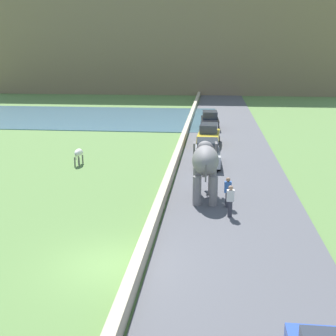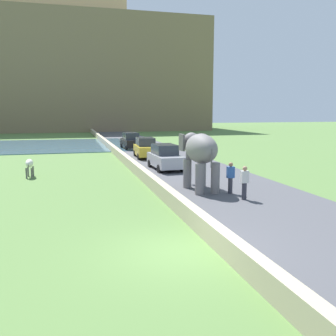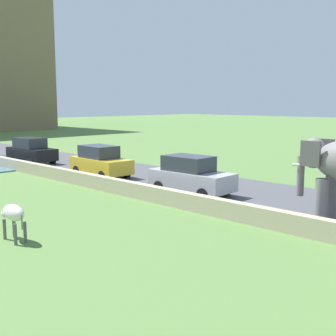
# 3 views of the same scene
# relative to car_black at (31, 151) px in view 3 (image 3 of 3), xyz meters

# --- Properties ---
(road_surface) EXTENTS (7.00, 120.00, 0.06)m
(road_surface) POSITION_rel_car_black_xyz_m (1.58, -9.95, -0.87)
(road_surface) COLOR #4C4C51
(road_surface) RESTS_ON ground
(barrier_wall) EXTENTS (0.40, 110.00, 0.68)m
(barrier_wall) POSITION_rel_car_black_xyz_m (-2.22, -11.95, -0.56)
(barrier_wall) COLOR tan
(barrier_wall) RESTS_ON ground
(car_black) EXTENTS (1.94, 4.08, 1.80)m
(car_black) POSITION_rel_car_black_xyz_m (0.00, 0.00, 0.00)
(car_black) COLOR black
(car_black) RESTS_ON ground
(car_silver) EXTENTS (1.89, 4.05, 1.80)m
(car_silver) POSITION_rel_car_black_xyz_m (0.00, -14.82, 0.00)
(car_silver) COLOR #B7B7BC
(car_silver) RESTS_ON ground
(car_yellow) EXTENTS (1.94, 4.07, 1.80)m
(car_yellow) POSITION_rel_car_black_xyz_m (0.01, -7.94, 0.00)
(car_yellow) COLOR gold
(car_yellow) RESTS_ON ground
(cow_white) EXTENTS (0.48, 1.39, 1.15)m
(cow_white) POSITION_rel_car_black_xyz_m (-8.94, -15.45, -0.06)
(cow_white) COLOR silver
(cow_white) RESTS_ON ground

